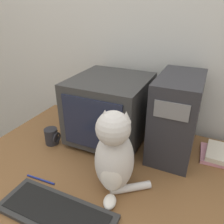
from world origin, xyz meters
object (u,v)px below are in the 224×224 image
object	(u,v)px
computer_tower	(176,116)
keyboard	(56,212)
mug	(52,136)
cat	(114,156)
pen	(41,179)
crt_monitor	(110,109)
book_stack	(217,154)

from	to	relation	value
computer_tower	keyboard	world-z (taller)	computer_tower
keyboard	mug	world-z (taller)	mug
cat	pen	size ratio (longest dim) A/B	2.59
crt_monitor	book_stack	world-z (taller)	crt_monitor
cat	mug	distance (m)	0.51
cat	book_stack	world-z (taller)	cat
crt_monitor	mug	bearing A→B (deg)	-144.82
computer_tower	book_stack	bearing A→B (deg)	8.79
book_stack	keyboard	bearing A→B (deg)	-130.84
book_stack	mug	xyz separation A→B (m)	(-0.88, -0.26, 0.03)
computer_tower	mug	bearing A→B (deg)	-160.68
computer_tower	keyboard	distance (m)	0.72
crt_monitor	keyboard	size ratio (longest dim) A/B	0.92
crt_monitor	book_stack	distance (m)	0.62
cat	keyboard	bearing A→B (deg)	-138.14
crt_monitor	book_stack	size ratio (longest dim) A/B	2.29
crt_monitor	computer_tower	xyz separation A→B (m)	(0.36, 0.03, 0.02)
book_stack	computer_tower	bearing A→B (deg)	-171.21
pen	mug	distance (m)	0.30
mug	computer_tower	bearing A→B (deg)	19.32
crt_monitor	computer_tower	bearing A→B (deg)	4.54
book_stack	mug	world-z (taller)	mug
pen	crt_monitor	bearing A→B (deg)	73.17
crt_monitor	pen	world-z (taller)	crt_monitor
mug	pen	bearing A→B (deg)	-62.26
computer_tower	cat	bearing A→B (deg)	-114.47
crt_monitor	cat	world-z (taller)	cat
computer_tower	crt_monitor	bearing A→B (deg)	-175.46
computer_tower	mug	world-z (taller)	computer_tower
computer_tower	cat	xyz separation A→B (m)	(-0.18, -0.39, -0.04)
computer_tower	keyboard	size ratio (longest dim) A/B	0.91
computer_tower	mug	distance (m)	0.70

